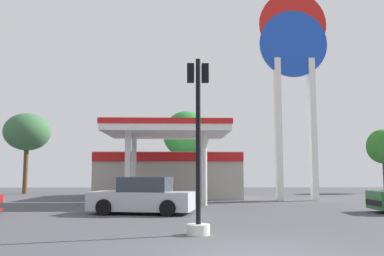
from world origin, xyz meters
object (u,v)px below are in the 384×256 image
at_px(tree_0, 27,132).
at_px(tree_1, 186,134).
at_px(traffic_signal_2, 198,164).
at_px(car_1, 143,197).
at_px(station_pole_sign, 294,63).
at_px(tree_2, 383,147).

distance_m(tree_0, tree_1, 14.24).
distance_m(traffic_signal_2, tree_0, 29.04).
relative_size(car_1, tree_1, 0.66).
bearing_deg(traffic_signal_2, tree_1, 89.72).
xyz_separation_m(car_1, traffic_signal_2, (2.14, -6.29, 1.30)).
bearing_deg(tree_1, car_1, -97.24).
bearing_deg(station_pole_sign, tree_1, 127.98).
bearing_deg(station_pole_sign, tree_2, 43.53).
bearing_deg(station_pole_sign, traffic_signal_2, -115.64).
relative_size(station_pole_sign, traffic_signal_2, 2.76).
xyz_separation_m(station_pole_sign, tree_2, (11.14, 10.58, -4.95)).
xyz_separation_m(car_1, tree_0, (-11.94, 18.88, 4.71)).
bearing_deg(car_1, traffic_signal_2, -71.22).
xyz_separation_m(tree_1, tree_2, (18.21, 1.53, -0.93)).
bearing_deg(tree_1, tree_2, 4.80).
height_order(car_1, traffic_signal_2, traffic_signal_2).
distance_m(station_pole_sign, tree_0, 23.88).
distance_m(station_pole_sign, traffic_signal_2, 18.09).
bearing_deg(tree_0, car_1, -57.69).
bearing_deg(tree_0, traffic_signal_2, -60.78).
bearing_deg(traffic_signal_2, tree_0, 119.22).
distance_m(traffic_signal_2, tree_2, 31.53).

